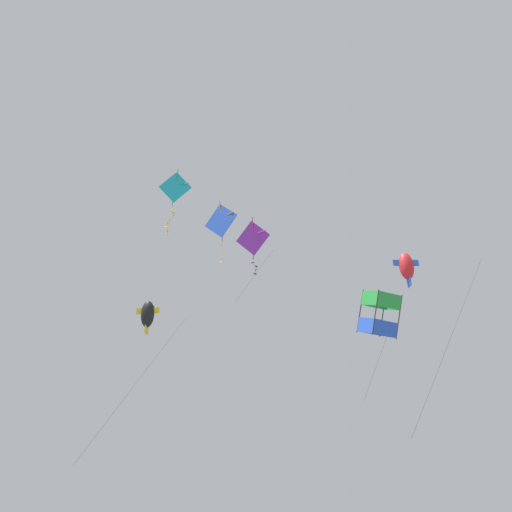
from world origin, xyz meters
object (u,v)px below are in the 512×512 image
kite_fish_low_drifter (406,266)px  kite_fish_near_left (148,314)px  kite_diamond_highest (221,221)px  kite_diamond_far_centre (175,188)px  kite_box_near_right (379,314)px  kite_diamond_mid_left (253,238)px

kite_fish_low_drifter → kite_fish_near_left: bearing=150.9°
kite_diamond_highest → kite_diamond_far_centre: bearing=-104.9°
kite_diamond_far_centre → kite_fish_low_drifter: bearing=-24.1°
kite_fish_low_drifter → kite_box_near_right: bearing=91.5°
kite_fish_near_left → kite_fish_low_drifter: bearing=-23.0°
kite_diamond_mid_left → kite_diamond_highest: 2.66m
kite_box_near_right → kite_fish_low_drifter: bearing=-110.4°
kite_diamond_mid_left → kite_box_near_right: bearing=9.2°
kite_diamond_far_centre → kite_box_near_right: 12.17m
kite_box_near_right → kite_diamond_highest: size_ratio=1.43×
kite_diamond_mid_left → kite_diamond_highest: size_ratio=1.33×
kite_fish_low_drifter → kite_diamond_mid_left: kite_diamond_mid_left is taller
kite_diamond_far_centre → kite_box_near_right: (10.49, 2.62, -5.58)m
kite_diamond_mid_left → kite_diamond_highest: kite_diamond_highest is taller
kite_fish_low_drifter → kite_diamond_highest: 11.25m
kite_fish_near_left → kite_diamond_highest: 6.71m
kite_diamond_far_centre → kite_fish_near_left: kite_diamond_far_centre is taller
kite_fish_low_drifter → kite_diamond_highest: bearing=152.2°
kite_diamond_far_centre → kite_fish_low_drifter: size_ratio=0.46×
kite_box_near_right → kite_fish_near_left: kite_fish_near_left is taller
kite_box_near_right → kite_diamond_highest: kite_diamond_highest is taller
kite_diamond_far_centre → kite_diamond_highest: 3.81m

